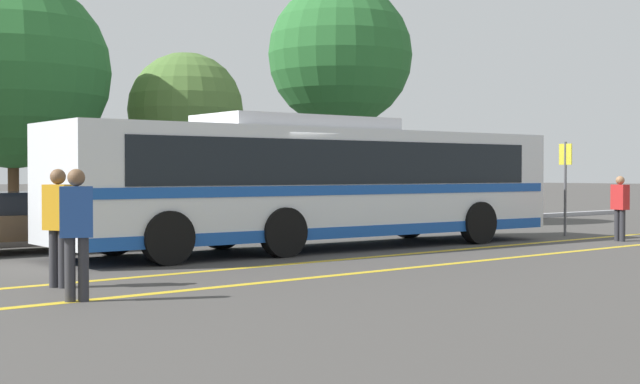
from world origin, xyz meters
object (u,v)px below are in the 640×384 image
Objects in this scene: pedestrian_2 at (620,204)px; tree_2 at (13,72)px; transit_bus at (319,181)px; parked_car_1 at (31,221)px; pedestrian_1 at (76,226)px; bus_stop_sign at (565,177)px; tree_0 at (340,55)px; pedestrian_0 at (58,220)px; tree_1 at (186,110)px.

tree_2 reaches higher than pedestrian_2.
transit_bus is 6.27m from parked_car_1.
pedestrian_2 is at bearing 64.19° from parked_car_1.
bus_stop_sign reaches higher than pedestrian_1.
transit_bus is at bearing -100.37° from pedestrian_2.
parked_car_1 is 13.21m from tree_0.
tree_0 is (-0.90, 8.00, 3.94)m from bus_stop_sign.
tree_0 reaches higher than bus_stop_sign.
tree_0 is at bearing -163.80° from pedestrian_2.
bus_stop_sign is at bearing 72.53° from parked_car_1.
tree_2 is at bearing -81.51° from pedestrian_1.
parked_car_1 is 1.74× the size of bus_stop_sign.
pedestrian_0 is at bearing -79.29° from pedestrian_1.
pedestrian_1 is 14.70m from pedestrian_2.
tree_1 is at bearing 179.41° from tree_0.
pedestrian_1 reaches higher than pedestrian_2.
tree_1 reaches higher than parked_car_1.
tree_0 is at bearing -0.59° from tree_1.
transit_bus is at bearing 59.33° from parked_car_1.
parked_car_1 is 6.38m from pedestrian_0.
tree_2 reaches higher than tree_1.
pedestrian_0 is 0.26× the size of tree_2.
pedestrian_0 is (-7.26, -2.61, -0.51)m from transit_bus.
parked_car_1 is at bearing -150.41° from tree_1.
pedestrian_0 is 0.70× the size of bus_stop_sign.
pedestrian_2 is 15.67m from tree_2.
pedestrian_2 is 0.24× the size of tree_2.
tree_2 is at bearing 136.64° from pedestrian_0.
transit_bus is 1.86× the size of tree_2.
bus_stop_sign is (12.72, -4.67, 0.92)m from parked_car_1.
pedestrian_1 is at bearing -75.73° from bus_stop_sign.
bus_stop_sign is at bearing -143.01° from pedestrian_1.
pedestrian_0 is at bearing -66.60° from transit_bus.
pedestrian_2 is (12.17, -6.60, 0.24)m from parked_car_1.
transit_bus is at bearing -62.47° from tree_2.
tree_2 is (-3.93, 7.54, 2.76)m from transit_bus.
parked_car_1 is 5.62m from tree_2.
parked_car_1 is at bearing -82.01° from pedestrian_1.
bus_stop_sign is (14.79, 1.36, 0.58)m from pedestrian_0.
pedestrian_0 is 1.56m from pedestrian_1.
pedestrian_2 is (6.98, -3.19, -0.60)m from transit_bus.
pedestrian_0 is at bearing -78.14° from pedestrian_2.
bus_stop_sign is 0.49× the size of tree_1.
pedestrian_1 is at bearing -142.80° from tree_0.
tree_2 is at bearing 171.13° from tree_1.
pedestrian_2 is at bearing 69.05° from transit_bus.
bus_stop_sign is (15.21, 2.87, 0.59)m from pedestrian_1.
pedestrian_1 is at bearing -40.82° from pedestrian_0.
tree_0 is at bearing -4.31° from tree_2.
pedestrian_1 is (-7.68, -4.12, -0.51)m from transit_bus.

